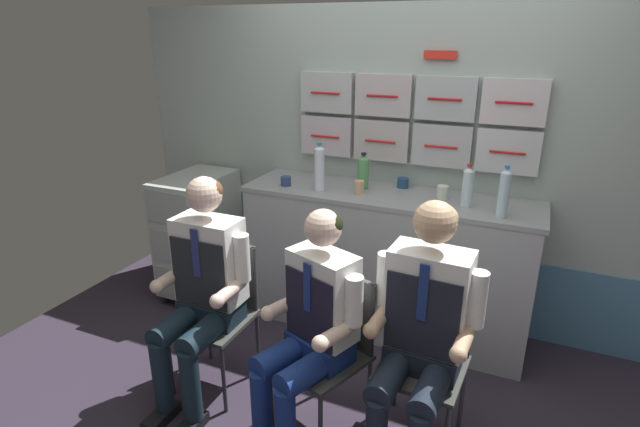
{
  "coord_description": "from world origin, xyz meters",
  "views": [
    {
      "loc": [
        0.78,
        -1.9,
        1.98
      ],
      "look_at": [
        -0.23,
        0.4,
        1.06
      ],
      "focal_mm": 27.94,
      "sensor_mm": 36.0,
      "label": 1
    }
  ],
  "objects_px": {
    "folding_chair_right": "(428,343)",
    "crew_member_right": "(422,325)",
    "crew_member_left": "(202,283)",
    "crew_member_center": "(310,323)",
    "folding_chair_center": "(333,335)",
    "water_bottle_blue_cap": "(319,168)",
    "paper_cup_blue": "(404,183)",
    "service_trolley": "(198,232)",
    "folding_chair_left": "(221,299)"
  },
  "relations": [
    {
      "from": "crew_member_center",
      "to": "folding_chair_center",
      "type": "bearing_deg",
      "value": 69.24
    },
    {
      "from": "service_trolley",
      "to": "crew_member_center",
      "type": "bearing_deg",
      "value": -35.62
    },
    {
      "from": "crew_member_left",
      "to": "folding_chair_left",
      "type": "bearing_deg",
      "value": 89.94
    },
    {
      "from": "folding_chair_center",
      "to": "folding_chair_right",
      "type": "relative_size",
      "value": 1.0
    },
    {
      "from": "folding_chair_right",
      "to": "crew_member_right",
      "type": "height_order",
      "value": "crew_member_right"
    },
    {
      "from": "water_bottle_blue_cap",
      "to": "paper_cup_blue",
      "type": "distance_m",
      "value": 0.58
    },
    {
      "from": "folding_chair_left",
      "to": "folding_chair_center",
      "type": "bearing_deg",
      "value": -5.97
    },
    {
      "from": "crew_member_left",
      "to": "folding_chair_right",
      "type": "height_order",
      "value": "crew_member_left"
    },
    {
      "from": "folding_chair_center",
      "to": "crew_member_left",
      "type": "bearing_deg",
      "value": -173.59
    },
    {
      "from": "crew_member_center",
      "to": "crew_member_right",
      "type": "relative_size",
      "value": 0.95
    },
    {
      "from": "crew_member_left",
      "to": "crew_member_center",
      "type": "relative_size",
      "value": 1.04
    },
    {
      "from": "service_trolley",
      "to": "crew_member_right",
      "type": "xyz_separation_m",
      "value": [
        1.94,
        -0.9,
        0.2
      ]
    },
    {
      "from": "folding_chair_center",
      "to": "crew_member_right",
      "type": "relative_size",
      "value": 0.65
    },
    {
      "from": "service_trolley",
      "to": "folding_chair_center",
      "type": "height_order",
      "value": "service_trolley"
    },
    {
      "from": "crew_member_right",
      "to": "paper_cup_blue",
      "type": "xyz_separation_m",
      "value": [
        -0.42,
        1.18,
        0.31
      ]
    },
    {
      "from": "folding_chair_right",
      "to": "water_bottle_blue_cap",
      "type": "height_order",
      "value": "water_bottle_blue_cap"
    },
    {
      "from": "crew_member_center",
      "to": "paper_cup_blue",
      "type": "distance_m",
      "value": 1.35
    },
    {
      "from": "folding_chair_right",
      "to": "crew_member_left",
      "type": "bearing_deg",
      "value": -169.94
    },
    {
      "from": "service_trolley",
      "to": "crew_member_left",
      "type": "xyz_separation_m",
      "value": [
        0.76,
        -0.96,
        0.19
      ]
    },
    {
      "from": "folding_chair_right",
      "to": "water_bottle_blue_cap",
      "type": "bearing_deg",
      "value": 141.28
    },
    {
      "from": "service_trolley",
      "to": "water_bottle_blue_cap",
      "type": "bearing_deg",
      "value": -0.54
    },
    {
      "from": "paper_cup_blue",
      "to": "folding_chair_left",
      "type": "bearing_deg",
      "value": -125.61
    },
    {
      "from": "crew_member_left",
      "to": "crew_member_center",
      "type": "bearing_deg",
      "value": -5.93
    },
    {
      "from": "crew_member_right",
      "to": "crew_member_left",
      "type": "bearing_deg",
      "value": -177.4
    },
    {
      "from": "water_bottle_blue_cap",
      "to": "folding_chair_center",
      "type": "bearing_deg",
      "value": -62.0
    },
    {
      "from": "water_bottle_blue_cap",
      "to": "paper_cup_blue",
      "type": "relative_size",
      "value": 4.26
    },
    {
      "from": "crew_member_center",
      "to": "crew_member_right",
      "type": "bearing_deg",
      "value": 13.73
    },
    {
      "from": "crew_member_center",
      "to": "water_bottle_blue_cap",
      "type": "height_order",
      "value": "water_bottle_blue_cap"
    },
    {
      "from": "folding_chair_right",
      "to": "water_bottle_blue_cap",
      "type": "distance_m",
      "value": 1.33
    },
    {
      "from": "paper_cup_blue",
      "to": "crew_member_left",
      "type": "bearing_deg",
      "value": -121.94
    },
    {
      "from": "crew_member_left",
      "to": "crew_member_right",
      "type": "height_order",
      "value": "crew_member_right"
    },
    {
      "from": "crew_member_center",
      "to": "paper_cup_blue",
      "type": "bearing_deg",
      "value": 86.02
    },
    {
      "from": "crew_member_left",
      "to": "water_bottle_blue_cap",
      "type": "relative_size",
      "value": 3.98
    },
    {
      "from": "crew_member_left",
      "to": "paper_cup_blue",
      "type": "xyz_separation_m",
      "value": [
        0.77,
        1.23,
        0.32
      ]
    },
    {
      "from": "service_trolley",
      "to": "water_bottle_blue_cap",
      "type": "distance_m",
      "value": 1.21
    },
    {
      "from": "crew_member_right",
      "to": "water_bottle_blue_cap",
      "type": "xyz_separation_m",
      "value": [
        -0.91,
        0.89,
        0.42
      ]
    },
    {
      "from": "service_trolley",
      "to": "folding_chair_left",
      "type": "height_order",
      "value": "service_trolley"
    },
    {
      "from": "service_trolley",
      "to": "folding_chair_left",
      "type": "relative_size",
      "value": 1.14
    },
    {
      "from": "crew_member_right",
      "to": "paper_cup_blue",
      "type": "relative_size",
      "value": 17.16
    },
    {
      "from": "crew_member_right",
      "to": "crew_member_center",
      "type": "bearing_deg",
      "value": -166.27
    },
    {
      "from": "folding_chair_left",
      "to": "crew_member_center",
      "type": "bearing_deg",
      "value": -18.74
    },
    {
      "from": "crew_member_left",
      "to": "folding_chair_right",
      "type": "bearing_deg",
      "value": 10.06
    },
    {
      "from": "service_trolley",
      "to": "folding_chair_center",
      "type": "distance_m",
      "value": 1.73
    },
    {
      "from": "folding_chair_center",
      "to": "folding_chair_left",
      "type": "bearing_deg",
      "value": 174.03
    },
    {
      "from": "folding_chair_center",
      "to": "paper_cup_blue",
      "type": "height_order",
      "value": "paper_cup_blue"
    },
    {
      "from": "folding_chair_center",
      "to": "crew_member_right",
      "type": "xyz_separation_m",
      "value": [
        0.45,
        -0.03,
        0.2
      ]
    },
    {
      "from": "service_trolley",
      "to": "folding_chair_left",
      "type": "bearing_deg",
      "value": -46.46
    },
    {
      "from": "service_trolley",
      "to": "crew_member_left",
      "type": "relative_size",
      "value": 0.75
    },
    {
      "from": "crew_member_left",
      "to": "folding_chair_right",
      "type": "relative_size",
      "value": 1.51
    },
    {
      "from": "crew_member_left",
      "to": "water_bottle_blue_cap",
      "type": "distance_m",
      "value": 1.08
    }
  ]
}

